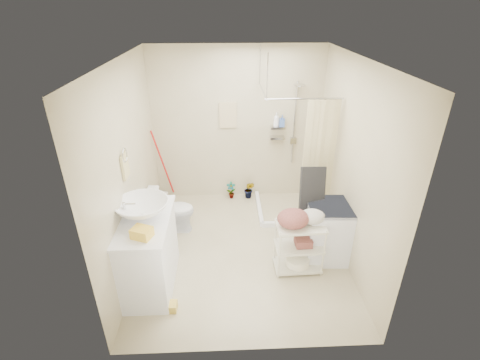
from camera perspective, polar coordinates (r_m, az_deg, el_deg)
The scene contains 23 objects.
floor at distance 5.06m, azimuth 0.25°, elevation -11.35°, with size 3.20×3.20×0.00m, color #C1B690.
ceiling at distance 3.99m, azimuth 0.32°, elevation 19.18°, with size 2.80×3.20×0.04m, color silver.
wall_back at distance 5.85m, azimuth -0.48°, elevation 8.79°, with size 2.80×0.04×2.60m, color beige.
wall_front at distance 3.01m, azimuth 1.77°, elevation -11.14°, with size 2.80×0.04×2.60m, color beige.
wall_left at distance 4.53m, azimuth -17.72°, elevation 1.63°, with size 0.04×3.20×2.60m, color beige.
wall_right at distance 4.65m, azimuth 17.81°, elevation 2.28°, with size 0.04×3.20×2.60m, color beige.
vanity at distance 4.40m, azimuth -14.94°, elevation -11.46°, with size 0.61×1.09×0.96m, color silver.
sink at distance 4.11m, azimuth -15.74°, elevation -4.65°, with size 0.61×0.61×0.21m, color white.
counter_basket at distance 3.81m, azimuth -15.81°, elevation -8.33°, with size 0.20×0.16×0.11m, color yellow.
floor_basket at distance 4.30m, azimuth -11.55°, elevation -19.50°, with size 0.25×0.19×0.14m, color gold.
toilet at distance 5.37m, azimuth -11.22°, elevation -4.87°, with size 0.39×0.68×0.69m, color silver.
mop at distance 6.08m, azimuth -12.80°, elevation 2.32°, with size 0.13×0.13×1.32m, color red, non-canonical shape.
potted_plant_a at distance 6.19m, azimuth -1.47°, elevation -1.71°, with size 0.16×0.11×0.31m, color brown.
potted_plant_b at distance 6.20m, azimuth 1.53°, elevation -1.59°, with size 0.18×0.15×0.33m, color #9A582F.
hanging_towel at distance 5.77m, azimuth -2.00°, elevation 10.58°, with size 0.28×0.03×0.42m, color beige.
towel_ring at distance 4.28m, azimuth -18.39°, elevation 2.51°, with size 0.04×0.22×0.34m, color #D3C37C, non-canonical shape.
tp_holder at distance 4.83m, azimuth -16.15°, elevation -4.30°, with size 0.08×0.12×0.14m, color white, non-canonical shape.
shower at distance 5.52m, azimuth 8.61°, elevation 4.53°, with size 1.10×1.10×2.10m, color white, non-canonical shape.
shampoo_bottle_a at distance 5.78m, azimuth 5.97°, elevation 9.81°, with size 0.09×0.09×0.23m, color white.
shampoo_bottle_b at distance 5.80m, azimuth 6.92°, elevation 9.62°, with size 0.09×0.09×0.19m, color #3C5CA4.
washing_machine at distance 4.87m, azimuth 14.01°, elevation -8.15°, with size 0.55×0.57×0.81m, color silver.
laundry_rack at distance 4.57m, azimuth 9.68°, elevation -10.16°, with size 0.60×0.35×0.83m, color beige, non-canonical shape.
ironing_board at distance 4.74m, azimuth 11.59°, elevation -5.35°, with size 0.37×0.11×1.30m, color black, non-canonical shape.
Camera 1 is at (-0.19, -3.94, 3.17)m, focal length 26.00 mm.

